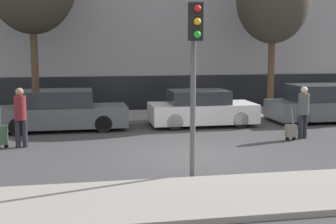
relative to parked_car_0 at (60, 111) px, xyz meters
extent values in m
plane|color=#38383A|center=(3.68, -4.61, -0.67)|extent=(80.00, 80.00, 0.00)
cube|color=gray|center=(3.68, -8.36, -0.61)|extent=(28.00, 2.50, 0.12)
cube|color=gray|center=(3.68, 2.39, -0.61)|extent=(28.00, 3.00, 0.12)
cube|color=black|center=(3.68, 4.57, 0.13)|extent=(27.44, 0.06, 1.60)
cube|color=#4C5156|center=(0.05, 0.00, -0.17)|extent=(4.58, 1.72, 0.70)
cube|color=#23282D|center=(-0.13, 0.00, 0.47)|extent=(2.52, 1.51, 0.59)
cylinder|color=black|center=(1.47, -0.77, -0.37)|extent=(0.60, 0.18, 0.60)
cylinder|color=black|center=(1.47, 0.77, -0.37)|extent=(0.60, 0.18, 0.60)
cylinder|color=black|center=(-1.37, -0.77, -0.37)|extent=(0.60, 0.18, 0.60)
cylinder|color=black|center=(-1.37, 0.77, -0.37)|extent=(0.60, 0.18, 0.60)
cube|color=silver|center=(5.19, -0.04, -0.17)|extent=(3.92, 1.77, 0.70)
cube|color=#23282D|center=(5.03, -0.04, 0.42)|extent=(2.16, 1.56, 0.49)
cylinder|color=black|center=(6.41, -0.84, -0.37)|extent=(0.60, 0.18, 0.60)
cylinder|color=black|center=(6.41, 0.75, -0.37)|extent=(0.60, 0.18, 0.60)
cylinder|color=black|center=(3.97, -0.84, -0.37)|extent=(0.60, 0.18, 0.60)
cylinder|color=black|center=(3.97, 0.75, -0.37)|extent=(0.60, 0.18, 0.60)
cube|color=#4C5156|center=(10.16, -0.01, -0.17)|extent=(4.29, 1.88, 0.70)
cube|color=#23282D|center=(9.99, -0.01, 0.49)|extent=(2.36, 1.66, 0.63)
cylinder|color=black|center=(8.83, -0.86, -0.37)|extent=(0.60, 0.18, 0.60)
cylinder|color=black|center=(8.83, 0.84, -0.37)|extent=(0.60, 0.18, 0.60)
cylinder|color=#23232D|center=(-1.13, -2.72, -0.26)|extent=(0.15, 0.15, 0.82)
cylinder|color=#23232D|center=(-0.93, -2.72, -0.26)|extent=(0.15, 0.15, 0.82)
cylinder|color=maroon|center=(-1.03, -2.72, 0.51)|extent=(0.34, 0.34, 0.71)
sphere|color=#936B4C|center=(-1.03, -2.72, 0.98)|extent=(0.23, 0.23, 0.23)
cube|color=#335138|center=(-1.58, -2.73, -0.28)|extent=(0.32, 0.24, 0.54)
cylinder|color=black|center=(-1.47, -2.73, -0.61)|extent=(0.12, 0.03, 0.12)
cylinder|color=gray|center=(-1.58, -2.80, 0.27)|extent=(0.02, 0.19, 0.53)
cylinder|color=#23232D|center=(7.64, -3.08, -0.27)|extent=(0.15, 0.15, 0.78)
cylinder|color=#23232D|center=(7.83, -3.00, -0.27)|extent=(0.15, 0.15, 0.78)
cylinder|color=#4C4C4C|center=(7.73, -3.04, 0.46)|extent=(0.34, 0.34, 0.68)
sphere|color=beige|center=(7.73, -3.04, 0.91)|extent=(0.22, 0.22, 0.22)
cube|color=slate|center=(7.23, -3.25, -0.35)|extent=(0.32, 0.24, 0.38)
cylinder|color=black|center=(7.12, -3.25, -0.61)|extent=(0.12, 0.03, 0.12)
cylinder|color=black|center=(7.34, -3.25, -0.61)|extent=(0.12, 0.03, 0.12)
cylinder|color=gray|center=(7.23, -3.33, 0.11)|extent=(0.02, 0.19, 0.53)
cylinder|color=#515154|center=(3.14, -6.86, 1.27)|extent=(0.12, 0.12, 3.88)
cube|color=black|center=(3.14, -7.04, 2.81)|extent=(0.28, 0.24, 0.80)
sphere|color=red|center=(3.14, -7.19, 3.08)|extent=(0.15, 0.15, 0.15)
sphere|color=gold|center=(3.14, -7.19, 2.81)|extent=(0.15, 0.15, 0.15)
sphere|color=green|center=(3.14, -7.19, 2.54)|extent=(0.15, 0.15, 0.15)
torus|color=black|center=(6.35, 2.74, -0.19)|extent=(0.72, 0.06, 0.72)
torus|color=black|center=(5.30, 2.74, -0.19)|extent=(0.72, 0.06, 0.72)
cylinder|color=black|center=(5.82, 2.74, 0.01)|extent=(1.00, 0.05, 0.05)
cylinder|color=black|center=(5.64, 2.74, 0.21)|extent=(0.04, 0.04, 0.40)
cylinder|color=#4C3826|center=(8.73, 1.94, 1.16)|extent=(0.28, 0.28, 3.41)
cylinder|color=#4C3826|center=(-1.00, 2.14, 1.36)|extent=(0.28, 0.28, 3.81)
camera|label=1|loc=(0.67, -16.81, 2.31)|focal=50.00mm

